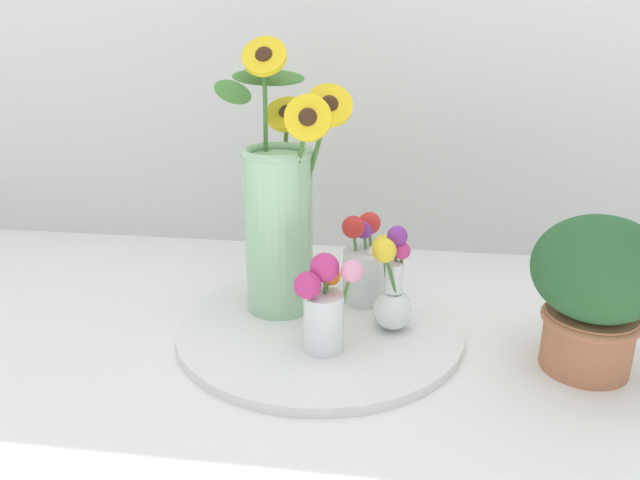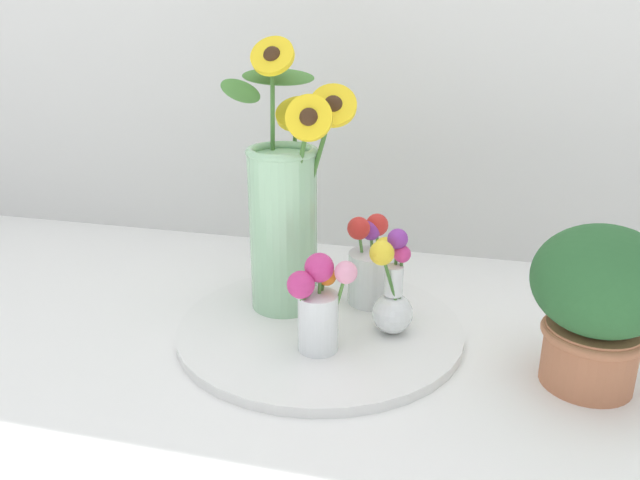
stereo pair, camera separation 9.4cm
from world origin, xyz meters
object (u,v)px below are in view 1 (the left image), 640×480
object	(u,v)px
serving_tray	(320,328)
potted_plant	(596,286)
vase_small_back	(365,265)
vase_bulb_right	(392,285)
mason_jar_sunflowers	(280,216)
vase_small_center	(325,304)

from	to	relation	value
serving_tray	potted_plant	xyz separation A→B (m)	(0.39, -0.05, 0.12)
vase_small_back	potted_plant	xyz separation A→B (m)	(0.32, -0.15, 0.05)
vase_bulb_right	potted_plant	bearing A→B (deg)	-11.06
mason_jar_sunflowers	vase_bulb_right	bearing A→B (deg)	-15.80
vase_bulb_right	potted_plant	world-z (taller)	potted_plant
vase_small_center	vase_bulb_right	size ratio (longest dim) A/B	0.90
potted_plant	vase_small_center	bearing A→B (deg)	-175.89
mason_jar_sunflowers	vase_bulb_right	size ratio (longest dim) A/B	2.62
serving_tray	vase_small_back	size ratio (longest dim) A/B	2.95
vase_small_center	potted_plant	size ratio (longest dim) A/B	0.65
vase_small_center	vase_small_back	size ratio (longest dim) A/B	0.97
vase_small_center	mason_jar_sunflowers	bearing A→B (deg)	124.43
serving_tray	vase_small_center	distance (m)	0.11
mason_jar_sunflowers	vase_small_center	distance (m)	0.18
vase_bulb_right	potted_plant	distance (m)	0.29
vase_small_center	potted_plant	xyz separation A→B (m)	(0.37, 0.03, 0.04)
mason_jar_sunflowers	vase_bulb_right	distance (m)	0.21
vase_small_center	vase_small_back	world-z (taller)	vase_small_back
vase_bulb_right	vase_small_back	world-z (taller)	vase_bulb_right
vase_small_center	potted_plant	world-z (taller)	potted_plant
vase_bulb_right	potted_plant	xyz separation A→B (m)	(0.28, -0.05, 0.04)
serving_tray	mason_jar_sunflowers	bearing A→B (deg)	142.09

